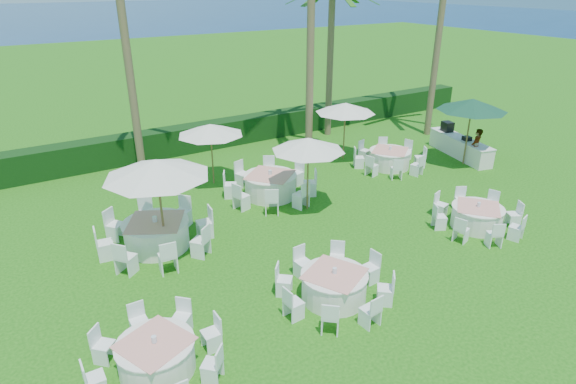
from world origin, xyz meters
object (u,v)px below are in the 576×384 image
Objects in this scene: banquet_table_d at (157,234)px; buffet_table at (460,146)px; umbrella_a at (156,168)px; umbrella_c at (210,130)px; umbrella_green at (472,105)px; staff_person at (476,147)px; banquet_table_f at (389,158)px; banquet_table_c at (477,216)px; umbrella_d at (345,108)px; banquet_table_b at (334,285)px; banquet_table_a at (156,355)px; umbrella_b at (308,144)px; banquet_table_e at (270,185)px.

buffet_table is at bearing 2.96° from banquet_table_d.
umbrella_c is at bearing 50.65° from umbrella_a.
umbrella_green reaches higher than umbrella_c.
umbrella_c is at bearing -37.01° from staff_person.
umbrella_a is 0.79× the size of buffet_table.
staff_person reaches higher than banquet_table_f.
buffet_table is at bearing -9.18° from banquet_table_f.
umbrella_green is (13.47, 0.32, -0.03)m from umbrella_a.
buffet_table is (5.04, 4.94, 0.08)m from banquet_table_c.
banquet_table_c is at bearing -92.72° from umbrella_d.
buffet_table reaches higher than banquet_table_b.
umbrella_d is at bearing 36.08° from banquet_table_a.
buffet_table is (15.81, 5.61, 0.09)m from banquet_table_a.
banquet_table_b is 6.26m from banquet_table_c.
banquet_table_b is 5.55m from umbrella_b.
umbrella_b is 4.29m from umbrella_c.
umbrella_a is 1.03× the size of umbrella_green.
umbrella_c is 0.67× the size of buffet_table.
buffet_table reaches higher than banquet_table_d.
staff_person is at bearing -109.20° from buffet_table.
umbrella_d is (6.58, 8.07, 1.92)m from banquet_table_b.
umbrella_d reaches higher than banquet_table_f.
banquet_table_d reaches higher than banquet_table_b.
umbrella_a is 5.18m from umbrella_b.
umbrella_b is at bearing 63.41° from banquet_table_b.
banquet_table_f is 0.80× the size of buffet_table.
banquet_table_d reaches higher than banquet_table_c.
banquet_table_b is 0.87× the size of banquet_table_e.
umbrella_c reaches higher than buffet_table.
staff_person is at bearing -52.18° from umbrella_green.
banquet_table_d is at bearing 106.98° from umbrella_a.
banquet_table_b is 9.77m from banquet_table_f.
banquet_table_d is 1.32× the size of umbrella_b.
umbrella_c reaches higher than banquet_table_a.
banquet_table_e is 5.43m from umbrella_a.
umbrella_a is at bearing -158.49° from banquet_table_e.
umbrella_a is 13.48m from umbrella_green.
umbrella_d is 5.82m from staff_person.
staff_person is at bearing 16.21° from banquet_table_a.
staff_person is at bearing -21.33° from umbrella_c.
umbrella_a reaches higher than banquet_table_c.
umbrella_c is (-1.29, 2.24, 1.74)m from banquet_table_e.
banquet_table_c is 10.10m from umbrella_a.
umbrella_b reaches higher than banquet_table_b.
banquet_table_c is (10.77, 0.66, 0.01)m from banquet_table_a.
banquet_table_a is at bearing -135.08° from banquet_table_e.
banquet_table_e is 1.12× the size of banquet_table_f.
buffet_table is at bearing -15.21° from umbrella_c.
banquet_table_b reaches higher than banquet_table_c.
banquet_table_e is at bearing 16.79° from banquet_table_d.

